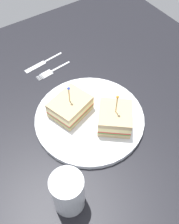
% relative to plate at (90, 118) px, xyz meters
% --- Properties ---
extents(ground_plane, '(1.01, 1.01, 0.02)m').
position_rel_plate_xyz_m(ground_plane, '(0.00, 0.00, -0.02)').
color(ground_plane, black).
extents(plate, '(0.28, 0.28, 0.01)m').
position_rel_plate_xyz_m(plate, '(0.00, 0.00, 0.00)').
color(plate, white).
rests_on(plate, ground_plane).
extents(sandwich_half_front, '(0.12, 0.10, 0.09)m').
position_rel_plate_xyz_m(sandwich_half_front, '(0.03, -0.04, 0.03)').
color(sandwich_half_front, tan).
rests_on(sandwich_half_front, plate).
extents(sandwich_half_back, '(0.11, 0.12, 0.11)m').
position_rel_plate_xyz_m(sandwich_half_back, '(-0.04, 0.05, 0.03)').
color(sandwich_half_back, tan).
rests_on(sandwich_half_back, plate).
extents(drink_glass, '(0.07, 0.07, 0.10)m').
position_rel_plate_xyz_m(drink_glass, '(0.15, 0.15, 0.04)').
color(drink_glass, '#B74C33').
rests_on(drink_glass, ground_plane).
extents(fork, '(0.12, 0.03, 0.00)m').
position_rel_plate_xyz_m(fork, '(0.00, -0.21, -0.01)').
color(fork, silver).
rests_on(fork, ground_plane).
extents(knife, '(0.13, 0.03, 0.00)m').
position_rel_plate_xyz_m(knife, '(0.00, -0.26, -0.01)').
color(knife, silver).
rests_on(knife, ground_plane).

